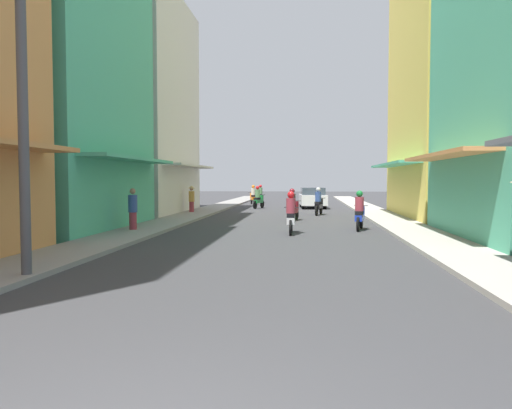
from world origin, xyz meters
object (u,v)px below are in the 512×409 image
at_px(motorbike_green, 259,198).
at_px(parked_car, 313,198).
at_px(motorbike_white, 291,215).
at_px(utility_pole, 23,109).
at_px(motorbike_blue, 360,212).
at_px(motorbike_black, 319,203).
at_px(motorbike_maroon, 293,206).
at_px(pedestrian_midway, 133,210).
at_px(motorbike_orange, 253,196).
at_px(motorbike_red, 260,195).
at_px(pedestrian_foreground, 192,198).

distance_m(motorbike_green, parked_car, 3.89).
xyz_separation_m(motorbike_white, utility_pole, (-4.96, -8.99, 2.68)).
height_order(motorbike_blue, motorbike_black, same).
bearing_deg(motorbike_black, motorbike_maroon, -108.46).
bearing_deg(pedestrian_midway, parked_car, 67.99).
height_order(motorbike_orange, motorbike_maroon, same).
bearing_deg(utility_pole, motorbike_blue, 54.16).
height_order(motorbike_blue, utility_pole, utility_pole).
distance_m(motorbike_maroon, utility_pole, 15.85).
relative_size(motorbike_red, motorbike_blue, 1.01).
distance_m(motorbike_maroon, motorbike_red, 18.74).
bearing_deg(pedestrian_midway, pedestrian_foreground, 91.08).
xyz_separation_m(motorbike_white, motorbike_orange, (-3.77, 21.58, 0.00)).
bearing_deg(motorbike_white, motorbike_green, 99.83).
height_order(motorbike_green, parked_car, motorbike_green).
bearing_deg(parked_car, motorbike_orange, 135.86).
xyz_separation_m(motorbike_black, pedestrian_midway, (-7.21, -10.12, 0.14)).
distance_m(motorbike_orange, parked_car, 6.64).
bearing_deg(motorbike_black, motorbike_red, 107.98).
xyz_separation_m(motorbike_green, parked_car, (3.76, 0.98, 0.04)).
height_order(motorbike_maroon, pedestrian_midway, pedestrian_midway).
xyz_separation_m(motorbike_orange, motorbike_black, (5.03, -11.69, 0.00)).
bearing_deg(motorbike_black, motorbike_orange, 113.30).
xyz_separation_m(motorbike_green, pedestrian_foreground, (-3.38, -5.85, 0.23)).
bearing_deg(motorbike_orange, motorbike_green, -79.82).
bearing_deg(pedestrian_midway, utility_pole, -83.56).
bearing_deg(motorbike_red, motorbike_orange, -97.52).
bearing_deg(motorbike_blue, parked_car, 96.23).
distance_m(motorbike_green, utility_pole, 25.20).
relative_size(motorbike_white, motorbike_blue, 1.01).
distance_m(motorbike_white, motorbike_blue, 3.11).
distance_m(pedestrian_midway, pedestrian_foreground, 10.35).
xyz_separation_m(motorbike_maroon, motorbike_black, (1.35, 4.04, 0.00)).
xyz_separation_m(motorbike_maroon, pedestrian_midway, (-5.86, -6.08, 0.14)).
bearing_deg(pedestrian_foreground, utility_pole, -86.46).
relative_size(motorbike_white, utility_pole, 0.27).
xyz_separation_m(motorbike_orange, pedestrian_midway, (-2.18, -21.81, 0.14)).
bearing_deg(motorbike_maroon, motorbike_white, -89.14).
bearing_deg(motorbike_maroon, motorbike_red, 100.22).
relative_size(motorbike_white, motorbike_red, 1.00).
bearing_deg(motorbike_green, motorbike_blue, -69.29).
bearing_deg(utility_pole, motorbike_green, 84.97).
height_order(motorbike_red, motorbike_blue, same).
bearing_deg(parked_car, motorbike_blue, -83.77).
bearing_deg(parked_car, motorbike_maroon, -95.57).
xyz_separation_m(motorbike_blue, utility_pole, (-7.64, -10.57, 2.68)).
xyz_separation_m(motorbike_white, pedestrian_midway, (-5.95, -0.23, 0.14)).
distance_m(motorbike_orange, motorbike_black, 12.73).
bearing_deg(utility_pole, motorbike_orange, 87.77).
bearing_deg(motorbike_white, pedestrian_foreground, 121.27).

